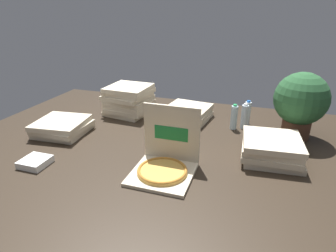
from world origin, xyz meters
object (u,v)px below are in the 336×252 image
at_px(water_bottle_1, 247,113).
at_px(potted_plant, 301,102).
at_px(pizza_stack_right_mid, 62,127).
at_px(pizza_stack_right_far, 129,100).
at_px(pizza_stack_center_near, 272,149).
at_px(pizza_stack_left_mid, 188,113).
at_px(open_pizza_box, 165,161).
at_px(napkin_pile, 35,162).
at_px(water_bottle_0, 244,117).
at_px(water_bottle_2, 234,117).

xyz_separation_m(water_bottle_1, potted_plant, (0.39, -0.16, 0.20)).
bearing_deg(pizza_stack_right_mid, water_bottle_1, 25.39).
xyz_separation_m(pizza_stack_right_far, pizza_stack_center_near, (1.34, -0.53, -0.06)).
relative_size(pizza_stack_right_far, pizza_stack_center_near, 1.05).
bearing_deg(pizza_stack_right_mid, pizza_stack_left_mid, 35.93).
xyz_separation_m(pizza_stack_center_near, pizza_stack_right_mid, (-1.66, -0.09, -0.02)).
bearing_deg(pizza_stack_center_near, potted_plant, 66.93).
relative_size(pizza_stack_left_mid, pizza_stack_right_mid, 1.00).
bearing_deg(water_bottle_1, pizza_stack_center_near, -71.04).
distance_m(open_pizza_box, napkin_pile, 0.88).
xyz_separation_m(water_bottle_0, water_bottle_2, (-0.08, -0.05, 0.00)).
bearing_deg(napkin_pile, potted_plant, 31.24).
xyz_separation_m(open_pizza_box, water_bottle_1, (0.45, 0.99, 0.03)).
height_order(open_pizza_box, water_bottle_2, open_pizza_box).
height_order(pizza_stack_center_near, potted_plant, potted_plant).
distance_m(water_bottle_0, water_bottle_1, 0.10).
distance_m(pizza_stack_right_far, water_bottle_1, 1.14).
relative_size(water_bottle_1, potted_plant, 0.42).
xyz_separation_m(open_pizza_box, pizza_stack_right_far, (-0.69, 0.92, 0.06)).
relative_size(open_pizza_box, pizza_stack_right_mid, 0.93).
relative_size(water_bottle_0, napkin_pile, 1.29).
xyz_separation_m(pizza_stack_right_mid, water_bottle_2, (1.35, 0.55, 0.05)).
distance_m(pizza_stack_right_far, pizza_stack_right_mid, 0.71).
bearing_deg(water_bottle_1, water_bottle_0, -101.14).
bearing_deg(water_bottle_0, pizza_stack_left_mid, 172.52).
distance_m(potted_plant, napkin_pile, 2.01).
distance_m(pizza_stack_center_near, water_bottle_2, 0.55).
relative_size(pizza_stack_right_mid, water_bottle_2, 1.95).
height_order(water_bottle_2, potted_plant, potted_plant).
distance_m(pizza_stack_right_mid, potted_plant, 1.94).
distance_m(open_pizza_box, pizza_stack_left_mid, 0.97).
bearing_deg(pizza_stack_right_mid, napkin_pile, -72.80).
xyz_separation_m(pizza_stack_center_near, pizza_stack_left_mid, (-0.75, 0.57, -0.02)).
bearing_deg(potted_plant, pizza_stack_right_far, 176.64).
bearing_deg(napkin_pile, water_bottle_2, 41.08).
bearing_deg(pizza_stack_center_near, pizza_stack_right_mid, -176.86).
bearing_deg(pizza_stack_left_mid, pizza_stack_right_far, -175.92).
xyz_separation_m(pizza_stack_right_far, pizza_stack_left_mid, (0.59, 0.04, -0.08)).
bearing_deg(pizza_stack_right_far, water_bottle_0, -1.36).
xyz_separation_m(water_bottle_1, water_bottle_2, (-0.10, -0.14, 0.00)).
relative_size(pizza_stack_right_mid, water_bottle_0, 1.95).
relative_size(pizza_stack_right_far, potted_plant, 0.84).
distance_m(water_bottle_0, water_bottle_2, 0.10).
xyz_separation_m(pizza_stack_left_mid, water_bottle_2, (0.44, -0.12, 0.05)).
height_order(water_bottle_0, napkin_pile, water_bottle_0).
bearing_deg(water_bottle_2, pizza_stack_right_mid, -157.95).
bearing_deg(pizza_stack_center_near, water_bottle_1, 108.96).
bearing_deg(pizza_stack_center_near, pizza_stack_left_mid, 142.57).
bearing_deg(open_pizza_box, pizza_stack_right_far, 126.83).
bearing_deg(napkin_pile, pizza_stack_center_near, 21.31).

